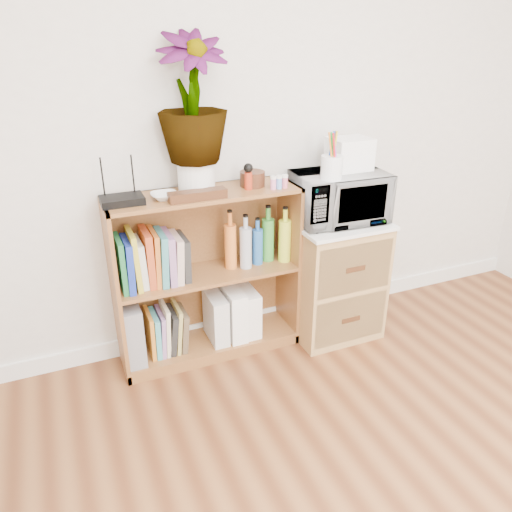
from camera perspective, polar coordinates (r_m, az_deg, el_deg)
skirting_board at (r=3.15m, az=0.05°, el=-7.00°), size 4.00×0.02×0.10m
bookshelf at (r=2.73m, az=-5.59°, el=-2.32°), size 1.00×0.30×0.95m
wicker_unit at (r=3.00m, az=8.72°, el=-2.48°), size 0.50×0.45×0.70m
microwave at (r=2.80m, az=9.49°, el=6.67°), size 0.51×0.36×0.27m
pen_cup at (r=2.62m, az=8.63°, el=9.98°), size 0.11×0.11×0.12m
small_appliance at (r=2.82m, az=10.62°, el=11.41°), size 0.22×0.18×0.17m
router at (r=2.44m, az=-15.06°, el=6.19°), size 0.20×0.14×0.04m
white_bowl at (r=2.46m, az=-10.44°, el=6.76°), size 0.13×0.13×0.03m
plant_pot at (r=2.53m, az=-6.83°, el=8.97°), size 0.18×0.18×0.16m
potted_plant at (r=2.46m, az=-7.29°, el=17.46°), size 0.34×0.34×0.60m
trinket_box at (r=2.43m, az=-6.70°, el=6.92°), size 0.28×0.07×0.05m
kokeshi_doll at (r=2.57m, az=-0.88°, el=8.58°), size 0.04×0.04×0.09m
wooden_bowl at (r=2.63m, az=-0.42°, el=8.83°), size 0.13×0.13×0.08m
paint_jars at (r=2.59m, az=2.65°, el=8.29°), size 0.11×0.04×0.06m
file_box at (r=2.77m, az=-14.09°, el=-8.25°), size 0.10×0.27×0.33m
magazine_holder_left at (r=2.86m, az=-4.61°, el=-7.00°), size 0.09×0.22×0.28m
magazine_holder_mid at (r=2.88m, az=-2.64°, el=-6.44°), size 0.09×0.24×0.30m
magazine_holder_right at (r=2.92m, az=-0.93°, el=-6.29°), size 0.09×0.22×0.27m
cookbooks at (r=2.60m, az=-11.79°, el=-0.30°), size 0.35×0.20×0.30m
liquor_bottles at (r=2.76m, az=1.10°, el=2.25°), size 0.46×0.07×0.32m
lower_books at (r=2.82m, az=-10.23°, el=-8.31°), size 0.22×0.19×0.28m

